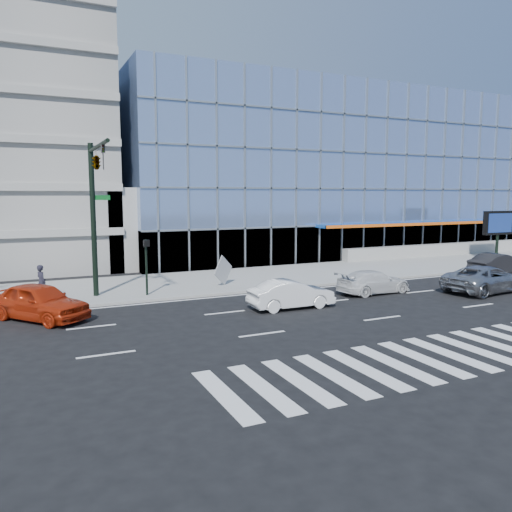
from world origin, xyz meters
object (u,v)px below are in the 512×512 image
Objects in this scene: marquee_sign at (498,224)px; pedestrian at (41,282)px; silver_suv at (486,279)px; tilted_panel at (223,270)px; ped_signal_post at (146,258)px; red_sedan at (39,302)px; traffic_signal at (96,181)px; white_suv at (373,282)px; white_sedan at (291,294)px; dark_sedan at (498,264)px.

marquee_sign reaches higher than pedestrian.
silver_suv is 15.07m from tilted_panel.
ped_signal_post is 5.41m from pedestrian.
silver_suv is 23.50m from red_sedan.
red_sedan is at bearing -153.42° from ped_signal_post.
white_suv is at bearing -14.85° from traffic_signal.
red_sedan is 10.78m from tilted_panel.
ped_signal_post is 0.62× the size of red_sedan.
pedestrian is at bearing 65.36° from silver_suv.
white_sedan is 0.94× the size of dark_sedan.
ped_signal_post is 19.02m from silver_suv.
white_sedan is 3.25× the size of tilted_panel.
pedestrian is at bearing 144.30° from tilted_panel.
dark_sedan is at bearing -4.64° from traffic_signal.
tilted_panel is at bearing 10.28° from white_sedan.
ped_signal_post reaches higher than white_sedan.
white_sedan is 11.51m from red_sedan.
pedestrian is (-28.93, 3.73, 0.31)m from dark_sedan.
dark_sedan is at bearing -37.91° from red_sedan.
dark_sedan is at bearing -44.43° from tilted_panel.
white_sedan is 2.36× the size of pedestrian.
tilted_panel reaches higher than white_sedan.
ped_signal_post reaches higher than pedestrian.
white_sedan is at bearing 78.65° from silver_suv.
marquee_sign is at bearing 5.71° from ped_signal_post.
traffic_signal reaches higher than ped_signal_post.
red_sedan is at bearing 74.64° from silver_suv.
ped_signal_post reaches higher than white_suv.
dark_sedan is (23.78, -2.51, -1.40)m from ped_signal_post.
white_suv is 0.99× the size of dark_sedan.
white_sedan is at bearing 99.00° from white_suv.
silver_suv is at bearing -131.70° from pedestrian.
marquee_sign reaches higher than silver_suv.
dark_sedan is (12.00, 1.65, 0.09)m from white_suv.
white_suv is 0.92× the size of red_sedan.
white_sedan is (8.28, -5.07, -5.47)m from traffic_signal.
tilted_panel is at bearing 76.87° from dark_sedan.
marquee_sign is 0.89× the size of dark_sedan.
traffic_signal is at bearing 59.61° from white_sedan.
traffic_signal is 5.98m from pedestrian.
traffic_signal reaches higher than silver_suv.
silver_suv is at bearing -17.10° from traffic_signal.
dark_sedan is 3.45× the size of tilted_panel.
white_suv is (14.28, -3.78, -5.52)m from traffic_signal.
pedestrian is (-35.65, -1.83, -2.02)m from marquee_sign.
pedestrian is at bearing 48.14° from red_sedan.
ped_signal_post is 0.55× the size of silver_suv.
dark_sedan is (18.00, 2.94, 0.04)m from white_sedan.
silver_suv reaches higher than white_suv.
red_sedan is at bearing 77.31° from white_sedan.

